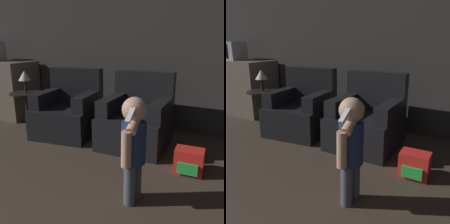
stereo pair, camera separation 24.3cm
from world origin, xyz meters
The scene contains 7 objects.
wall_back centered at (0.00, 4.50, 1.30)m, with size 8.40×0.05×2.60m.
armchair_left centered at (-0.78, 3.78, 0.31)m, with size 0.86×0.88×0.90m.
armchair_right centered at (0.22, 3.78, 0.31)m, with size 0.79×0.82×0.90m.
person_toddler centered at (0.57, 2.61, 0.52)m, with size 0.19×0.34×0.87m.
toy_backpack centered at (0.93, 3.27, 0.12)m, with size 0.27×0.21×0.25m.
side_table centered at (-1.48, 3.72, 0.45)m, with size 0.48×0.48×0.54m.
lamp centered at (-1.48, 3.72, 0.78)m, with size 0.18×0.18×0.32m.
Camera 1 is at (1.14, 0.92, 1.27)m, focal length 40.00 mm.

